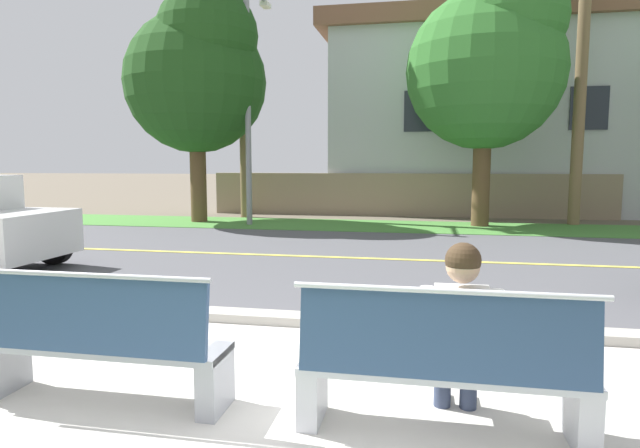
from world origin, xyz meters
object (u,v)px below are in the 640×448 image
(bench_left, at_px, (99,345))
(shade_tree_far_left, at_px, (199,71))
(streetlamp, at_px, (250,86))
(shade_tree_left, at_px, (491,59))
(seated_person_white, at_px, (460,328))
(bench_right, at_px, (442,369))

(bench_left, distance_m, shade_tree_far_left, 12.81)
(bench_left, distance_m, streetlamp, 12.07)
(shade_tree_far_left, distance_m, shade_tree_left, 8.09)
(streetlamp, relative_size, shade_tree_left, 0.98)
(streetlamp, bearing_deg, shade_tree_left, 5.49)
(bench_left, xyz_separation_m, seated_person_white, (2.50, 0.17, 0.22))
(bench_right, height_order, streetlamp, streetlamp)
(seated_person_white, bearing_deg, shade_tree_far_left, 120.57)
(shade_tree_left, bearing_deg, shade_tree_far_left, -176.92)
(seated_person_white, xyz_separation_m, streetlamp, (-5.08, 11.11, 3.21))
(seated_person_white, distance_m, shade_tree_far_left, 13.63)
(bench_right, relative_size, shade_tree_far_left, 0.27)
(bench_right, relative_size, seated_person_white, 1.46)
(bench_left, height_order, bench_right, same)
(bench_right, height_order, seated_person_white, seated_person_white)
(shade_tree_far_left, bearing_deg, bench_left, -70.00)
(streetlamp, height_order, shade_tree_far_left, streetlamp)
(bench_left, height_order, seated_person_white, seated_person_white)
(bench_right, relative_size, shade_tree_left, 0.26)
(bench_right, height_order, shade_tree_far_left, shade_tree_far_left)
(streetlamp, bearing_deg, bench_right, -66.23)
(shade_tree_far_left, bearing_deg, shade_tree_left, 3.08)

